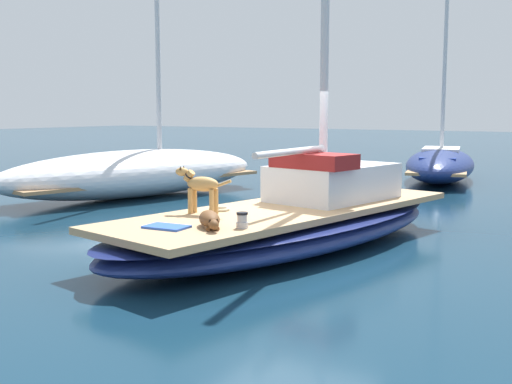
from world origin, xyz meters
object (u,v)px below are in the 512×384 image
at_px(coiled_rope, 219,209).
at_px(deck_towel, 167,227).
at_px(deck_winch, 242,221).
at_px(moored_boat_far_astern, 440,163).
at_px(sailboat_main, 289,227).
at_px(dog_tan, 200,185).
at_px(dog_brown, 210,220).
at_px(moored_boat_port_side, 135,172).

relative_size(coiled_rope, deck_towel, 0.58).
height_order(deck_winch, moored_boat_far_astern, moored_boat_far_astern).
bearing_deg(moored_boat_far_astern, coiled_rope, -90.62).
distance_m(sailboat_main, dog_tan, 1.68).
relative_size(dog_tan, moored_boat_far_astern, 0.12).
height_order(dog_tan, moored_boat_far_astern, moored_boat_far_astern).
distance_m(dog_brown, moored_boat_port_side, 8.28).
xyz_separation_m(sailboat_main, dog_tan, (-0.81, -1.26, 0.75)).
distance_m(coiled_rope, moored_boat_far_astern, 11.86).
height_order(dog_brown, coiled_rope, dog_brown).
bearing_deg(deck_winch, deck_towel, -149.05).
bearing_deg(deck_winch, coiled_rope, 136.10).
bearing_deg(sailboat_main, deck_winch, -79.53).
distance_m(coiled_rope, deck_towel, 1.59).
distance_m(dog_brown, moored_boat_far_astern, 13.13).
bearing_deg(dog_tan, dog_brown, -47.54).
distance_m(dog_tan, moored_boat_port_side, 7.14).
height_order(sailboat_main, moored_boat_port_side, moored_boat_port_side).
bearing_deg(moored_boat_port_side, moored_boat_far_astern, 53.64).
distance_m(deck_winch, moored_boat_far_astern, 12.95).
height_order(sailboat_main, moored_boat_far_astern, moored_boat_far_astern).
height_order(dog_tan, deck_winch, dog_tan).
height_order(sailboat_main, deck_winch, deck_winch).
distance_m(dog_tan, moored_boat_far_astern, 12.27).
bearing_deg(deck_winch, moored_boat_far_astern, 94.30).
height_order(sailboat_main, dog_brown, dog_brown).
bearing_deg(dog_brown, moored_boat_far_astern, 92.58).
xyz_separation_m(deck_winch, moored_boat_far_astern, (-0.97, 12.92, -0.21)).
xyz_separation_m(dog_tan, deck_winch, (1.16, -0.66, -0.32)).
bearing_deg(deck_towel, coiled_rope, 99.05).
xyz_separation_m(sailboat_main, dog_brown, (-0.02, -2.12, 0.43)).
relative_size(dog_brown, moored_boat_far_astern, 0.09).
bearing_deg(sailboat_main, coiled_rope, -130.60).
height_order(deck_towel, moored_boat_port_side, moored_boat_port_side).
relative_size(dog_tan, deck_towel, 1.68).
bearing_deg(moored_boat_far_astern, dog_brown, -87.42).
bearing_deg(moored_boat_far_astern, deck_winch, -85.70).
bearing_deg(deck_winch, sailboat_main, 100.47).
distance_m(dog_tan, deck_towel, 1.28).
distance_m(dog_brown, deck_winch, 0.43).
bearing_deg(coiled_rope, sailboat_main, 49.40).
relative_size(deck_towel, moored_boat_port_side, 0.07).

